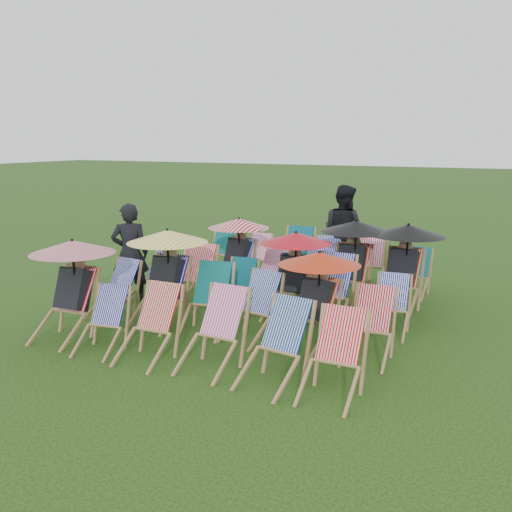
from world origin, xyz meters
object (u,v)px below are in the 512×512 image
at_px(deckchair_0, 67,288).
at_px(person_rear, 343,231).
at_px(person_left, 130,253).
at_px(deckchair_5, 333,357).
at_px(deckchair_29, 414,273).

distance_m(deckchair_0, person_rear, 5.69).
bearing_deg(person_rear, person_left, 70.08).
bearing_deg(person_left, deckchair_5, 118.68).
bearing_deg(person_left, deckchair_0, 65.46).
bearing_deg(deckchair_29, deckchair_5, -86.96).
bearing_deg(person_rear, deckchair_0, 85.07).
bearing_deg(person_rear, deckchair_29, 172.23).
relative_size(deckchair_5, person_rear, 0.49).
relative_size(deckchair_0, person_rear, 0.74).
height_order(deckchair_0, deckchair_29, deckchair_0).
distance_m(person_left, person_rear, 4.28).
distance_m(deckchair_5, person_left, 4.76).
bearing_deg(deckchair_29, person_rear, 155.76).
distance_m(deckchair_29, person_rear, 1.83).
bearing_deg(deckchair_29, person_left, -146.65).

